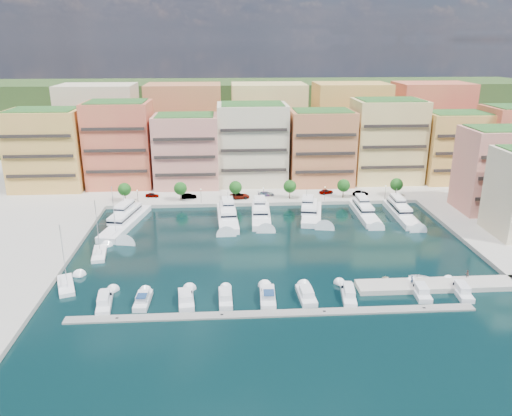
# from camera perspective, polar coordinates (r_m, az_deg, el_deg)

# --- Properties ---
(ground) EXTENTS (400.00, 400.00, 0.00)m
(ground) POSITION_cam_1_polar(r_m,az_deg,el_deg) (116.31, 2.04, -4.45)
(ground) COLOR black
(ground) RESTS_ON ground
(north_quay) EXTENTS (220.00, 64.00, 2.00)m
(north_quay) POSITION_cam_1_polar(r_m,az_deg,el_deg) (174.84, 0.05, 3.54)
(north_quay) COLOR #9E998E
(north_quay) RESTS_ON ground
(hillside) EXTENTS (240.00, 40.00, 58.00)m
(hillside) POSITION_cam_1_polar(r_m,az_deg,el_deg) (221.45, -0.76, 6.78)
(hillside) COLOR #233B18
(hillside) RESTS_ON ground
(south_pontoon) EXTENTS (72.00, 2.20, 0.35)m
(south_pontoon) POSITION_cam_1_polar(r_m,az_deg,el_deg) (89.37, 2.00, -12.06)
(south_pontoon) COLOR gray
(south_pontoon) RESTS_ON ground
(finger_pier) EXTENTS (32.00, 5.00, 2.00)m
(finger_pier) POSITION_cam_1_polar(r_m,az_deg,el_deg) (104.34, 20.11, -8.51)
(finger_pier) COLOR #9E998E
(finger_pier) RESTS_ON ground
(apartment_0) EXTENTS (22.00, 16.50, 24.80)m
(apartment_0) POSITION_cam_1_polar(r_m,az_deg,el_deg) (168.94, -22.74, 6.19)
(apartment_0) COLOR #E5A353
(apartment_0) RESTS_ON north_quay
(apartment_1) EXTENTS (20.00, 16.50, 26.80)m
(apartment_1) POSITION_cam_1_polar(r_m,az_deg,el_deg) (164.83, -15.28, 7.06)
(apartment_1) COLOR #D67547
(apartment_1) RESTS_ON north_quay
(apartment_2) EXTENTS (20.00, 15.50, 22.80)m
(apartment_2) POSITION_cam_1_polar(r_m,az_deg,el_deg) (160.37, -7.94, 6.50)
(apartment_2) COLOR tan
(apartment_2) RESTS_ON north_quay
(apartment_3) EXTENTS (22.00, 16.50, 25.80)m
(apartment_3) POSITION_cam_1_polar(r_m,az_deg,el_deg) (161.82, -0.42, 7.33)
(apartment_3) COLOR beige
(apartment_3) RESTS_ON north_quay
(apartment_4) EXTENTS (20.00, 15.50, 23.80)m
(apartment_4) POSITION_cam_1_polar(r_m,az_deg,el_deg) (162.79, 7.43, 6.88)
(apartment_4) COLOR #C46B49
(apartment_4) RESTS_ON north_quay
(apartment_5) EXTENTS (22.00, 16.50, 26.80)m
(apartment_5) POSITION_cam_1_polar(r_m,az_deg,el_deg) (169.94, 14.69, 7.44)
(apartment_5) COLOR #EDD57D
(apartment_5) RESTS_ON north_quay
(apartment_6) EXTENTS (20.00, 15.50, 22.80)m
(apartment_6) POSITION_cam_1_polar(r_m,az_deg,el_deg) (176.61, 21.67, 6.48)
(apartment_6) COLOR #E5A353
(apartment_6) RESTS_ON north_quay
(apartment_east_a) EXTENTS (18.00, 14.50, 22.80)m
(apartment_east_a) POSITION_cam_1_polar(r_m,az_deg,el_deg) (149.71, 25.68, 3.95)
(apartment_east_a) COLOR tan
(apartment_east_a) RESTS_ON east_quay
(backblock_0) EXTENTS (26.00, 18.00, 30.00)m
(backblock_0) POSITION_cam_1_polar(r_m,az_deg,el_deg) (188.07, -17.37, 8.77)
(backblock_0) COLOR beige
(backblock_0) RESTS_ON north_quay
(backblock_1) EXTENTS (26.00, 18.00, 30.00)m
(backblock_1) POSITION_cam_1_polar(r_m,az_deg,el_deg) (183.38, -8.11, 9.19)
(backblock_1) COLOR #C46B49
(backblock_1) RESTS_ON north_quay
(backblock_2) EXTENTS (26.00, 18.00, 30.00)m
(backblock_2) POSITION_cam_1_polar(r_m,az_deg,el_deg) (183.53, 1.39, 9.37)
(backblock_2) COLOR #EDD57D
(backblock_2) RESTS_ON north_quay
(backblock_3) EXTENTS (26.00, 18.00, 30.00)m
(backblock_3) POSITION_cam_1_polar(r_m,az_deg,el_deg) (188.52, 10.63, 9.31)
(backblock_3) COLOR #E5A353
(backblock_3) RESTS_ON north_quay
(backblock_4) EXTENTS (26.00, 18.00, 30.00)m
(backblock_4) POSITION_cam_1_polar(r_m,az_deg,el_deg) (197.98, 19.19, 9.04)
(backblock_4) COLOR #D67547
(backblock_4) RESTS_ON north_quay
(tree_0) EXTENTS (3.80, 3.80, 5.65)m
(tree_0) POSITION_cam_1_polar(r_m,az_deg,el_deg) (148.64, -14.79, 2.07)
(tree_0) COLOR #473323
(tree_0) RESTS_ON north_quay
(tree_1) EXTENTS (3.80, 3.80, 5.65)m
(tree_1) POSITION_cam_1_polar(r_m,az_deg,el_deg) (146.36, -8.64, 2.23)
(tree_1) COLOR #473323
(tree_1) RESTS_ON north_quay
(tree_2) EXTENTS (3.80, 3.80, 5.65)m
(tree_2) POSITION_cam_1_polar(r_m,az_deg,el_deg) (145.80, -2.36, 2.36)
(tree_2) COLOR #473323
(tree_2) RESTS_ON north_quay
(tree_3) EXTENTS (3.80, 3.80, 5.65)m
(tree_3) POSITION_cam_1_polar(r_m,az_deg,el_deg) (147.00, 3.89, 2.47)
(tree_3) COLOR #473323
(tree_3) RESTS_ON north_quay
(tree_4) EXTENTS (3.80, 3.80, 5.65)m
(tree_4) POSITION_cam_1_polar(r_m,az_deg,el_deg) (149.91, 9.97, 2.55)
(tree_4) COLOR #473323
(tree_4) RESTS_ON north_quay
(tree_5) EXTENTS (3.80, 3.80, 5.65)m
(tree_5) POSITION_cam_1_polar(r_m,az_deg,el_deg) (154.42, 15.76, 2.60)
(tree_5) COLOR #473323
(tree_5) RESTS_ON north_quay
(lamppost_0) EXTENTS (0.30, 0.30, 4.20)m
(lamppost_0) POSITION_cam_1_polar(r_m,az_deg,el_deg) (146.00, -13.39, 1.51)
(lamppost_0) COLOR black
(lamppost_0) RESTS_ON north_quay
(lamppost_1) EXTENTS (0.30, 0.30, 4.20)m
(lamppost_1) POSITION_cam_1_polar(r_m,az_deg,el_deg) (144.01, -6.31, 1.67)
(lamppost_1) COLOR black
(lamppost_1) RESTS_ON north_quay
(lamppost_2) EXTENTS (0.30, 0.30, 4.20)m
(lamppost_2) POSITION_cam_1_polar(r_m,az_deg,el_deg) (144.25, 0.85, 1.82)
(lamppost_2) COLOR black
(lamppost_2) RESTS_ON north_quay
(lamppost_3) EXTENTS (0.30, 0.30, 4.20)m
(lamppost_3) POSITION_cam_1_polar(r_m,az_deg,el_deg) (146.72, 7.88, 1.93)
(lamppost_3) COLOR black
(lamppost_3) RESTS_ON north_quay
(lamppost_4) EXTENTS (0.30, 0.30, 4.20)m
(lamppost_4) POSITION_cam_1_polar(r_m,az_deg,el_deg) (151.30, 14.58, 2.01)
(lamppost_4) COLOR black
(lamppost_4) RESTS_ON north_quay
(yacht_0) EXTENTS (9.92, 25.75, 7.30)m
(yacht_0) POSITION_cam_1_polar(r_m,az_deg,el_deg) (134.11, -14.61, -1.31)
(yacht_0) COLOR white
(yacht_0) RESTS_ON ground
(yacht_2) EXTENTS (5.84, 21.34, 7.30)m
(yacht_2) POSITION_cam_1_polar(r_m,az_deg,el_deg) (133.36, -3.29, -0.82)
(yacht_2) COLOR white
(yacht_2) RESTS_ON ground
(yacht_3) EXTENTS (5.82, 19.58, 7.30)m
(yacht_3) POSITION_cam_1_polar(r_m,az_deg,el_deg) (134.46, 0.56, -0.63)
(yacht_3) COLOR white
(yacht_3) RESTS_ON ground
(yacht_4) EXTENTS (8.49, 19.12, 7.30)m
(yacht_4) POSITION_cam_1_polar(r_m,az_deg,el_deg) (136.48, 6.33, -0.50)
(yacht_4) COLOR white
(yacht_4) RESTS_ON ground
(yacht_5) EXTENTS (4.49, 19.33, 7.30)m
(yacht_5) POSITION_cam_1_polar(r_m,az_deg,el_deg) (139.37, 12.25, -0.36)
(yacht_5) COLOR white
(yacht_5) RESTS_ON ground
(yacht_6) EXTENTS (4.92, 21.45, 7.30)m
(yacht_6) POSITION_cam_1_polar(r_m,az_deg,el_deg) (141.51, 16.19, -0.40)
(yacht_6) COLOR white
(yacht_6) RESTS_ON ground
(cruiser_0) EXTENTS (3.59, 9.23, 2.55)m
(cruiser_0) POSITION_cam_1_polar(r_m,az_deg,el_deg) (96.06, -16.91, -10.22)
(cruiser_0) COLOR silver
(cruiser_0) RESTS_ON ground
(cruiser_1) EXTENTS (2.77, 7.16, 2.66)m
(cruiser_1) POSITION_cam_1_polar(r_m,az_deg,el_deg) (94.69, -12.80, -10.27)
(cruiser_1) COLOR silver
(cruiser_1) RESTS_ON ground
(cruiser_2) EXTENTS (3.50, 8.02, 2.55)m
(cruiser_2) POSITION_cam_1_polar(r_m,az_deg,el_deg) (93.75, -7.99, -10.29)
(cruiser_2) COLOR silver
(cruiser_2) RESTS_ON ground
(cruiser_3) EXTENTS (2.57, 7.65, 2.55)m
(cruiser_3) POSITION_cam_1_polar(r_m,az_deg,el_deg) (93.44, -3.51, -10.23)
(cruiser_3) COLOR silver
(cruiser_3) RESTS_ON ground
(cruiser_4) EXTENTS (3.14, 8.56, 2.66)m
(cruiser_4) POSITION_cam_1_polar(r_m,az_deg,el_deg) (93.70, 1.35, -10.09)
(cruiser_4) COLOR silver
(cruiser_4) RESTS_ON ground
(cruiser_5) EXTENTS (3.12, 7.67, 2.55)m
(cruiser_5) POSITION_cam_1_polar(r_m,az_deg,el_deg) (94.58, 5.76, -9.91)
(cruiser_5) COLOR silver
(cruiser_5) RESTS_ON ground
(cruiser_6) EXTENTS (3.51, 9.33, 2.55)m
(cruiser_6) POSITION_cam_1_polar(r_m,az_deg,el_deg) (96.10, 10.49, -9.66)
(cruiser_6) COLOR silver
(cruiser_6) RESTS_ON ground
(cruiser_8) EXTENTS (3.17, 7.60, 2.55)m
(cruiser_8) POSITION_cam_1_polar(r_m,az_deg,el_deg) (100.26, 18.27, -9.09)
(cruiser_8) COLOR silver
(cruiser_8) RESTS_ON ground
(cruiser_9) EXTENTS (3.25, 8.50, 2.55)m
(cruiser_9) POSITION_cam_1_polar(r_m,az_deg,el_deg) (103.34, 22.35, -8.73)
(cruiser_9) COLOR silver
(cruiser_9) RESTS_ON ground
(sailboat_1) EXTENTS (4.09, 9.25, 13.20)m
(sailboat_1) POSITION_cam_1_polar(r_m,az_deg,el_deg) (116.98, -17.47, -5.05)
(sailboat_1) COLOR white
(sailboat_1) RESTS_ON ground
(sailboat_0) EXTENTS (5.65, 9.36, 13.20)m
(sailboat_0) POSITION_cam_1_polar(r_m,az_deg,el_deg) (104.76, -20.92, -8.31)
(sailboat_0) COLOR white
(sailboat_0) RESTS_ON ground
(sailboat_2) EXTENTS (4.65, 8.82, 13.20)m
(sailboat_2) POSITION_cam_1_polar(r_m,az_deg,el_deg) (126.12, -15.69, -3.13)
(sailboat_2) COLOR white
(sailboat_2) RESTS_ON ground
(tender_2) EXTENTS (4.59, 3.56, 0.88)m
(tender_2) POSITION_cam_1_polar(r_m,az_deg,el_deg) (106.12, 18.19, -7.55)
(tender_2) COLOR white
(tender_2) RESTS_ON ground
(tender_1) EXTENTS (1.38, 1.19, 0.72)m
(tender_1) POSITION_cam_1_polar(r_m,az_deg,el_deg) (104.48, 14.57, -7.67)
(tender_1) COLOR beige
(tender_1) RESTS_ON ground
(car_0) EXTENTS (4.03, 1.89, 1.33)m
(car_0) POSITION_cam_1_polar(r_m,az_deg,el_deg) (152.08, -11.78, 1.46)
(car_0) COLOR gray
(car_0) RESTS_ON north_quay
(car_1) EXTENTS (4.60, 2.02, 1.47)m
(car_1) POSITION_cam_1_polar(r_m,az_deg,el_deg) (148.95, -7.66, 1.36)
(car_1) COLOR gray
(car_1) RESTS_ON north_quay
(car_2) EXTENTS (5.99, 2.98, 1.63)m
(car_2) POSITION_cam_1_polar(r_m,az_deg,el_deg) (147.69, -1.88, 1.40)
(car_2) COLOR gray
(car_2) RESTS_ON north_quay
(car_3) EXTENTS (5.27, 3.01, 1.44)m
(car_3) POSITION_cam_1_polar(r_m,az_deg,el_deg) (149.97, 1.15, 1.64)
(car_3) COLOR gray
(car_3) RESTS_ON north_quay
(car_4) EXTENTS (4.63, 2.95, 1.47)m
(car_4) POSITION_cam_1_polar(r_m,az_deg,el_deg) (153.71, 8.02, 1.89)
(car_4) COLOR gray
(car_4) RESTS_ON north_quay
(car_5) EXTENTS (4.95, 2.94, 1.54)m
(car_5) POSITION_cam_1_polar(r_m,az_deg,el_deg) (153.50, 11.85, 1.66)
(car_5) COLOR gray
(car_5) RESTS_ON north_quay
(person_0) EXTENTS (0.64, 0.77, 1.80)m
(person_0) POSITION_cam_1_polar(r_m,az_deg,el_deg) (101.31, 17.40, -7.84)
(person_0) COLOR #2A3C55
(person_0) RESTS_ON finger_pier
(person_1) EXTENTS (0.78, 0.62, 1.53)m
(person_1) POSITION_cam_1_polar(r_m,az_deg,el_deg) (107.92, 22.99, -6.91)
(person_1) COLOR #4B312D
(person_1) RESTS_ON finger_pier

